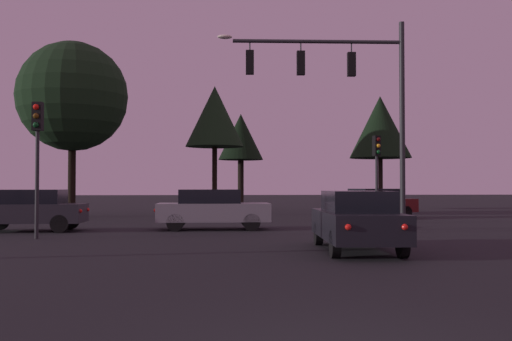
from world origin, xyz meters
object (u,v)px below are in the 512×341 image
(tree_behind_sign, at_px, (215,117))
(tree_center_horizon, at_px, (380,127))
(traffic_signal_mast_arm, at_px, (346,86))
(tree_left_far, at_px, (241,138))
(car_far_lane, at_px, (374,203))
(tree_right_cluster, at_px, (73,97))
(car_nearside_lane, at_px, (357,220))
(traffic_light_corner_left, at_px, (377,161))
(traffic_light_corner_right, at_px, (37,142))
(car_crossing_left, at_px, (212,209))
(car_crossing_right, at_px, (30,210))

(tree_behind_sign, relative_size, tree_center_horizon, 0.98)
(traffic_signal_mast_arm, relative_size, tree_left_far, 1.19)
(car_far_lane, relative_size, tree_right_cluster, 0.50)
(car_nearside_lane, relative_size, tree_behind_sign, 0.65)
(traffic_light_corner_left, bearing_deg, traffic_light_corner_right, -153.08)
(traffic_signal_mast_arm, bearing_deg, tree_center_horizon, 68.04)
(tree_center_horizon, distance_m, tree_right_cluster, 19.11)
(car_far_lane, xyz_separation_m, tree_left_far, (-6.01, 10.79, 4.18))
(tree_center_horizon, bearing_deg, traffic_light_corner_left, -108.34)
(tree_behind_sign, bearing_deg, traffic_signal_mast_arm, -68.89)
(car_far_lane, bearing_deg, car_nearside_lane, -108.54)
(traffic_light_corner_left, distance_m, car_far_lane, 4.50)
(car_crossing_left, xyz_separation_m, car_crossing_right, (-6.64, -0.22, -0.00))
(car_nearside_lane, relative_size, car_crossing_left, 1.09)
(car_crossing_right, height_order, tree_center_horizon, tree_center_horizon)
(car_crossing_left, height_order, car_far_lane, same)
(car_crossing_left, height_order, tree_behind_sign, tree_behind_sign)
(car_nearside_lane, bearing_deg, traffic_light_corner_right, 154.09)
(car_far_lane, distance_m, tree_center_horizon, 9.48)
(traffic_light_corner_left, relative_size, car_crossing_left, 0.90)
(car_far_lane, bearing_deg, car_crossing_left, -140.29)
(car_crossing_left, xyz_separation_m, tree_left_far, (2.39, 17.78, 4.18))
(tree_behind_sign, bearing_deg, tree_right_cluster, -171.73)
(tree_left_far, bearing_deg, car_crossing_right, -116.65)
(traffic_signal_mast_arm, xyz_separation_m, car_far_lane, (3.41, 7.73, -4.63))
(car_nearside_lane, xyz_separation_m, tree_behind_sign, (-3.02, 18.98, 4.80))
(traffic_signal_mast_arm, bearing_deg, traffic_light_corner_left, 58.13)
(traffic_light_corner_left, height_order, tree_left_far, tree_left_far)
(car_crossing_left, bearing_deg, tree_center_horizon, 52.68)
(traffic_light_corner_right, xyz_separation_m, car_nearside_lane, (8.99, -4.37, -2.24))
(car_crossing_left, xyz_separation_m, car_far_lane, (8.41, 6.98, 0.00))
(traffic_signal_mast_arm, height_order, car_crossing_right, traffic_signal_mast_arm)
(car_far_lane, xyz_separation_m, tree_behind_sign, (-7.99, 4.14, 4.80))
(traffic_light_corner_left, height_order, car_crossing_right, traffic_light_corner_left)
(car_crossing_left, relative_size, tree_right_cluster, 0.46)
(car_crossing_left, bearing_deg, traffic_light_corner_right, -147.89)
(tree_behind_sign, height_order, tree_center_horizon, tree_center_horizon)
(traffic_signal_mast_arm, height_order, traffic_light_corner_left, traffic_signal_mast_arm)
(traffic_signal_mast_arm, xyz_separation_m, tree_behind_sign, (-4.58, 11.86, 0.17))
(traffic_signal_mast_arm, relative_size, car_far_lane, 1.68)
(tree_behind_sign, bearing_deg, car_crossing_left, -92.12)
(car_crossing_right, relative_size, tree_right_cluster, 0.43)
(traffic_light_corner_right, bearing_deg, car_crossing_left, 32.11)
(car_nearside_lane, bearing_deg, traffic_light_corner_left, 70.19)
(traffic_signal_mast_arm, xyz_separation_m, traffic_light_corner_left, (2.38, 3.82, -2.65))
(traffic_light_corner_left, bearing_deg, tree_center_horizon, 71.66)
(traffic_light_corner_right, height_order, tree_right_cluster, tree_right_cluster)
(tree_center_horizon, bearing_deg, car_nearside_lane, -109.05)
(traffic_signal_mast_arm, bearing_deg, tree_right_cluster, 138.74)
(traffic_signal_mast_arm, height_order, car_far_lane, traffic_signal_mast_arm)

